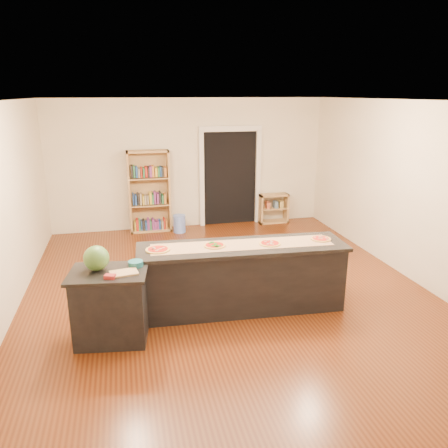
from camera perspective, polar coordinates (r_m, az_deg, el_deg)
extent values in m
cube|color=#F0E5CA|center=(6.29, 0.41, 2.98)|extent=(6.00, 7.00, 2.80)
cube|color=#5E2B10|center=(6.76, 0.39, -8.60)|extent=(6.00, 7.00, 0.01)
cube|color=white|center=(6.11, 0.44, 15.81)|extent=(6.00, 7.00, 0.01)
cube|color=black|center=(9.88, 0.76, 6.00)|extent=(1.20, 0.02, 2.10)
cube|color=silver|center=(9.70, -2.93, 5.78)|extent=(0.10, 0.08, 2.10)
cube|color=silver|center=(10.01, 4.45, 6.09)|extent=(0.10, 0.08, 2.10)
cube|color=silver|center=(9.69, 0.85, 12.35)|extent=(1.40, 0.08, 0.12)
cube|color=black|center=(6.06, 2.36, -7.16)|extent=(2.75, 0.69, 0.88)
cube|color=black|center=(5.89, 2.42, -3.01)|extent=(2.82, 0.76, 0.05)
cube|color=black|center=(5.50, -14.56, -10.51)|extent=(0.83, 0.58, 0.86)
cube|color=black|center=(5.32, -14.91, -6.22)|extent=(0.90, 0.66, 0.04)
cube|color=tan|center=(9.46, -9.72, 4.19)|extent=(0.88, 0.31, 1.75)
cube|color=tan|center=(10.15, 6.46, 2.05)|extent=(0.67, 0.29, 0.67)
cylinder|color=#6687E5|center=(9.45, -5.84, 0.04)|extent=(0.26, 0.26, 0.38)
cube|color=#9C7050|center=(5.90, 2.38, -2.71)|extent=(2.47, 0.58, 0.00)
sphere|color=#144214|center=(5.34, -16.34, -4.31)|extent=(0.30, 0.30, 0.30)
cube|color=tan|center=(5.20, -12.94, -6.24)|extent=(0.34, 0.25, 0.02)
cube|color=maroon|center=(5.11, -14.67, -6.66)|extent=(0.14, 0.12, 0.04)
cylinder|color=#195966|center=(5.38, -11.47, -5.10)|extent=(0.18, 0.18, 0.07)
cylinder|color=#D4AA51|center=(5.75, -8.64, -3.32)|extent=(0.31, 0.31, 0.02)
cylinder|color=#A5190C|center=(5.75, -8.64, -3.23)|extent=(0.26, 0.26, 0.00)
cylinder|color=#D4AA51|center=(5.84, -1.25, -2.81)|extent=(0.31, 0.31, 0.02)
cylinder|color=#A5190C|center=(5.83, -1.25, -2.73)|extent=(0.25, 0.25, 0.00)
cylinder|color=#D4AA51|center=(5.94, 6.01, -2.54)|extent=(0.31, 0.31, 0.02)
cylinder|color=#A5190C|center=(5.94, 6.02, -2.45)|extent=(0.25, 0.25, 0.00)
cylinder|color=#D4AA51|center=(6.24, 12.51, -1.90)|extent=(0.30, 0.30, 0.02)
cylinder|color=#A5190C|center=(6.24, 12.52, -1.82)|extent=(0.24, 0.24, 0.00)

